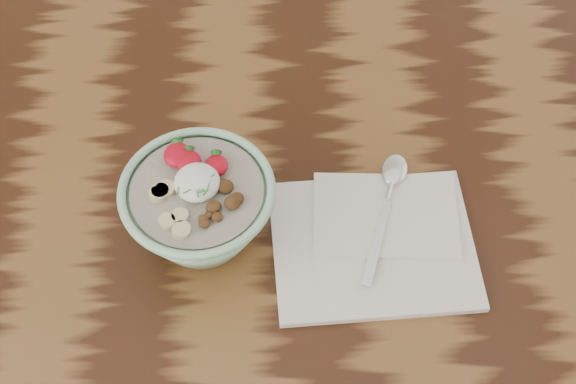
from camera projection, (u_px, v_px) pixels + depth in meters
The scene contains 4 objects.
table at pixel (153, 238), 108.20cm from camera, with size 160.00×90.00×75.00cm.
breakfast_bowl at pixel (200, 208), 92.69cm from camera, with size 17.82×17.82×12.04cm.
napkin at pixel (376, 238), 96.69cm from camera, with size 24.81×20.44×1.48cm.
spoon at pixel (390, 187), 99.34cm from camera, with size 7.99×19.01×1.01cm.
Camera 1 is at (15.91, -55.99, 158.94)cm, focal length 50.00 mm.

